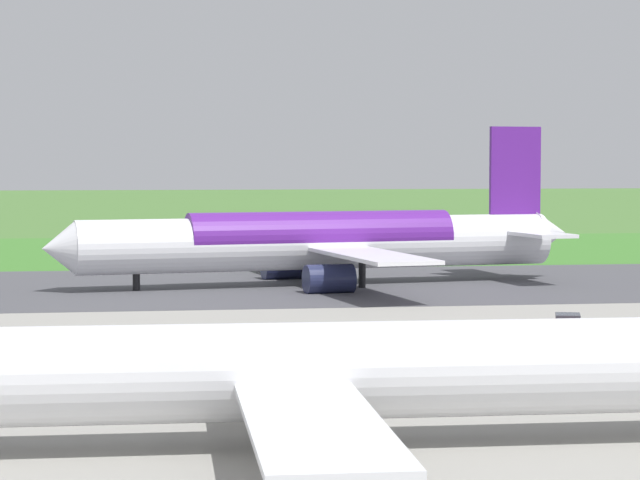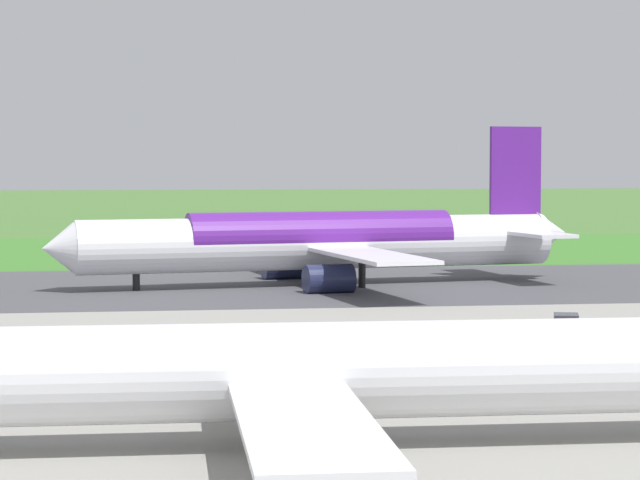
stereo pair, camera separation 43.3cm
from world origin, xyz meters
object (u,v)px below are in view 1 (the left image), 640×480
Objects in this scene: airliner_main at (324,241)px; no_stopping_sign at (425,242)px; airliner_parked_mid at (301,369)px; traffic_cone_orange at (387,253)px; service_car_followme at (568,325)px.

no_stopping_sign is (-20.27, -43.67, -2.99)m from airliner_main.
traffic_cone_orange is (-25.80, -111.54, -3.22)m from airliner_parked_mid.
airliner_main reaches higher than airliner_parked_mid.
no_stopping_sign is (-8.88, -83.66, 0.52)m from service_car_followme.
service_car_followme is 8.26× the size of traffic_cone_orange.
airliner_parked_mid reaches higher than service_car_followme.
airliner_parked_mid is 114.53m from traffic_cone_orange.
airliner_main is at bearing -74.11° from service_car_followme.
airliner_parked_mid is at bearing 74.61° from no_stopping_sign.
service_car_followme is 84.13m from no_stopping_sign.
airliner_main reaches higher than no_stopping_sign.
airliner_parked_mid is at bearing 54.80° from service_car_followme.
airliner_parked_mid is 120.92m from no_stopping_sign.
traffic_cone_orange is at bearing -109.89° from airliner_main.
airliner_main is 41.30m from traffic_cone_orange.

